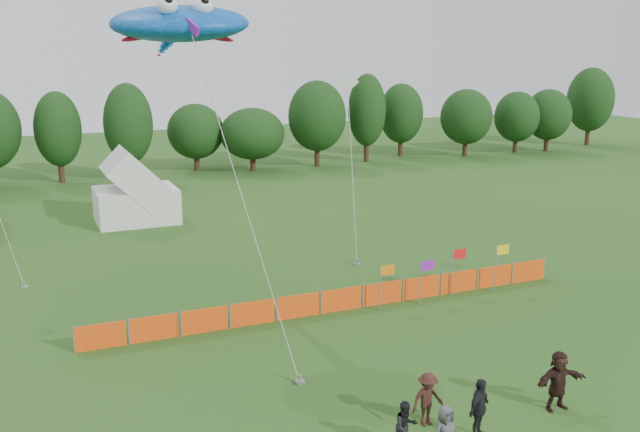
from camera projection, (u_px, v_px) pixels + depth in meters
name	position (u px, v px, depth m)	size (l,w,h in m)	color
ground	(399.00, 427.00, 21.38)	(160.00, 160.00, 0.00)	#234C16
treeline	(158.00, 128.00, 61.12)	(104.57, 8.78, 8.36)	#382314
tent_right	(136.00, 194.00, 45.78)	(5.13, 4.10, 3.62)	silver
barrier_fence	(341.00, 300.00, 30.62)	(21.90, 0.06, 1.00)	#ED480D
flag_row	(442.00, 269.00, 31.78)	(6.73, 0.58, 2.23)	gray
spectator_b	(406.00, 427.00, 19.93)	(0.74, 0.58, 1.52)	black
spectator_c	(427.00, 399.00, 21.33)	(1.08, 0.62, 1.68)	#341915
spectator_d	(479.00, 409.00, 20.62)	(1.08, 0.45, 1.84)	black
spectator_f	(558.00, 381.00, 22.24)	(1.79, 0.57, 1.93)	black
stingray_kite	(178.00, 24.00, 28.09)	(6.59, 15.30, 12.97)	blue
small_kite_white	(350.00, 126.00, 39.48)	(2.64, 5.54, 9.79)	white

